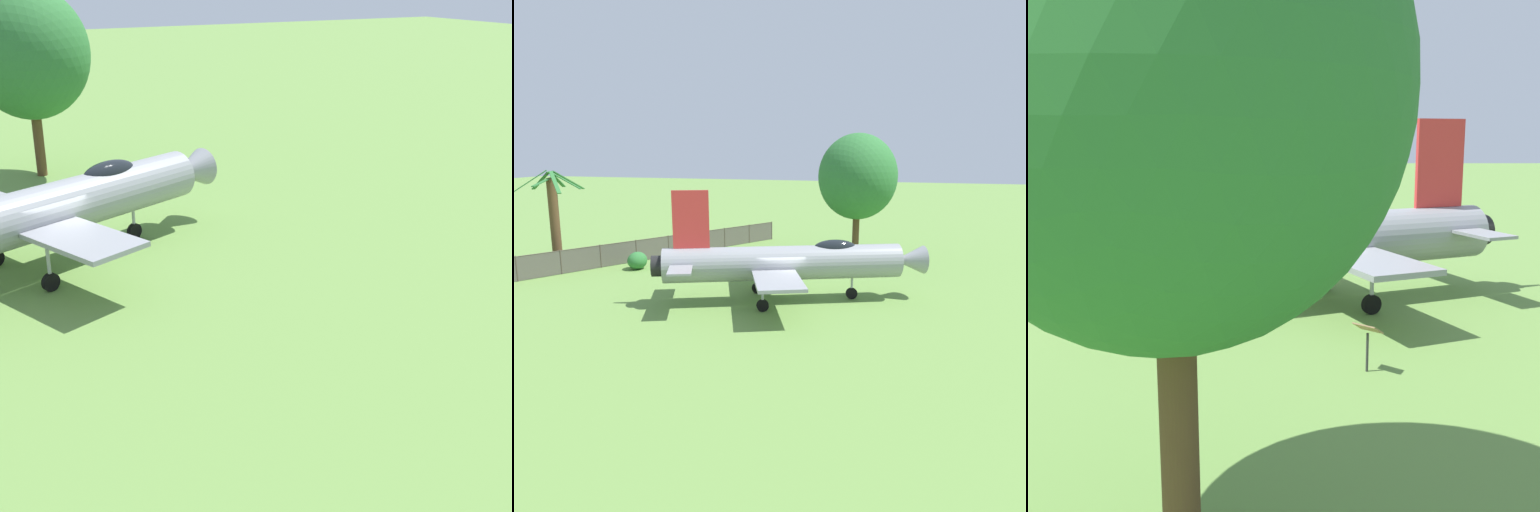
% 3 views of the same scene
% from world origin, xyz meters
% --- Properties ---
extents(ground_plane, '(200.00, 200.00, 0.00)m').
position_xyz_m(ground_plane, '(0.00, 0.00, 0.00)').
color(ground_plane, '#668E42').
extents(display_jet, '(9.12, 13.51, 5.79)m').
position_xyz_m(display_jet, '(-0.14, 0.34, 2.07)').
color(display_jet, gray).
rests_on(display_jet, ground_plane).
extents(shade_tree, '(6.12, 5.59, 8.87)m').
position_xyz_m(shade_tree, '(-12.10, 2.24, 5.81)').
color(shade_tree, brown).
rests_on(shade_tree, ground_plane).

